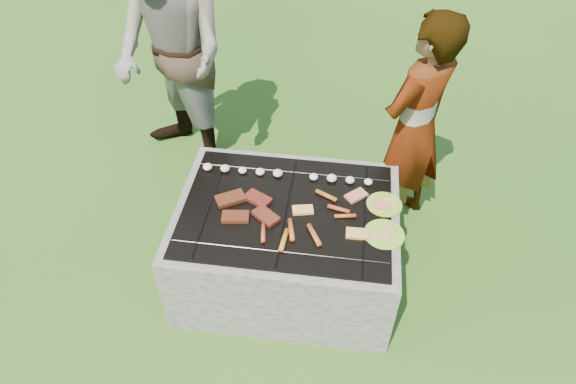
# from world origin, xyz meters

# --- Properties ---
(lawn) EXTENTS (60.00, 60.00, 0.00)m
(lawn) POSITION_xyz_m (0.00, 0.00, 0.00)
(lawn) COLOR #224912
(lawn) RESTS_ON ground
(fire_pit) EXTENTS (1.30, 1.00, 0.62)m
(fire_pit) POSITION_xyz_m (0.00, 0.00, 0.28)
(fire_pit) COLOR #A59E93
(fire_pit) RESTS_ON ground
(mushrooms) EXTENTS (1.05, 0.06, 0.04)m
(mushrooms) POSITION_xyz_m (-0.06, 0.28, 0.63)
(mushrooms) COLOR #EFEACA
(mushrooms) RESTS_ON fire_pit
(pork_slabs) EXTENTS (0.42, 0.29, 0.02)m
(pork_slabs) POSITION_xyz_m (-0.23, -0.03, 0.62)
(pork_slabs) COLOR maroon
(pork_slabs) RESTS_ON fire_pit
(sausages) EXTENTS (0.52, 0.50, 0.03)m
(sausages) POSITION_xyz_m (0.13, -0.12, 0.63)
(sausages) COLOR #C58020
(sausages) RESTS_ON fire_pit
(bread_on_grate) EXTENTS (0.45, 0.41, 0.02)m
(bread_on_grate) POSITION_xyz_m (0.31, 0.00, 0.62)
(bread_on_grate) COLOR #F4DF7D
(bread_on_grate) RESTS_ON fire_pit
(plate_far) EXTENTS (0.27, 0.27, 0.03)m
(plate_far) POSITION_xyz_m (0.56, 0.11, 0.61)
(plate_far) COLOR yellow
(plate_far) RESTS_ON fire_pit
(plate_near) EXTENTS (0.29, 0.29, 0.03)m
(plate_near) POSITION_xyz_m (0.56, -0.12, 0.61)
(plate_near) COLOR #BDCC30
(plate_near) RESTS_ON fire_pit
(cook) EXTENTS (0.66, 0.67, 1.56)m
(cook) POSITION_xyz_m (0.73, 0.65, 0.78)
(cook) COLOR gray
(cook) RESTS_ON ground
(bystander) EXTENTS (1.17, 1.15, 1.91)m
(bystander) POSITION_xyz_m (-0.95, 1.03, 0.95)
(bystander) COLOR gray
(bystander) RESTS_ON ground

